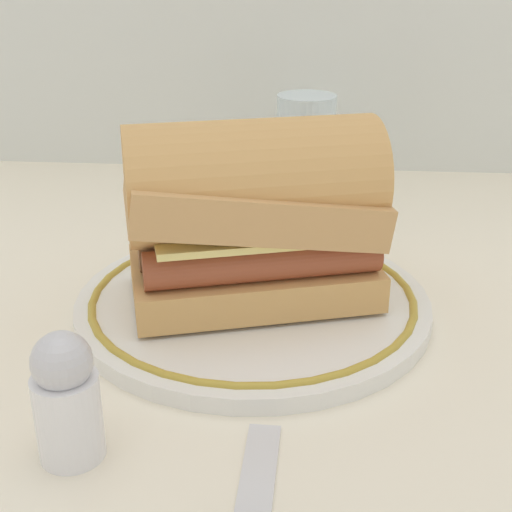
# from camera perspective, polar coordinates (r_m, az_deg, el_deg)

# --- Properties ---
(ground_plane) EXTENTS (1.50, 1.50, 0.00)m
(ground_plane) POSITION_cam_1_polar(r_m,az_deg,el_deg) (0.51, -0.54, -5.95)
(ground_plane) COLOR #EEE3CA
(plate) EXTENTS (0.26, 0.26, 0.01)m
(plate) POSITION_cam_1_polar(r_m,az_deg,el_deg) (0.53, 0.00, -3.65)
(plate) COLOR white
(plate) RESTS_ON ground_plane
(sausage_sandwich) EXTENTS (0.20, 0.14, 0.13)m
(sausage_sandwich) POSITION_cam_1_polar(r_m,az_deg,el_deg) (0.51, 0.00, 3.56)
(sausage_sandwich) COLOR tan
(sausage_sandwich) RESTS_ON plate
(drinking_glass) EXTENTS (0.06, 0.06, 0.11)m
(drinking_glass) POSITION_cam_1_polar(r_m,az_deg,el_deg) (0.75, 3.94, 7.93)
(drinking_glass) COLOR silver
(drinking_glass) RESTS_ON ground_plane
(salt_shaker) EXTENTS (0.04, 0.04, 0.07)m
(salt_shaker) POSITION_cam_1_polar(r_m,az_deg,el_deg) (0.39, -14.81, -10.86)
(salt_shaker) COLOR white
(salt_shaker) RESTS_ON ground_plane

